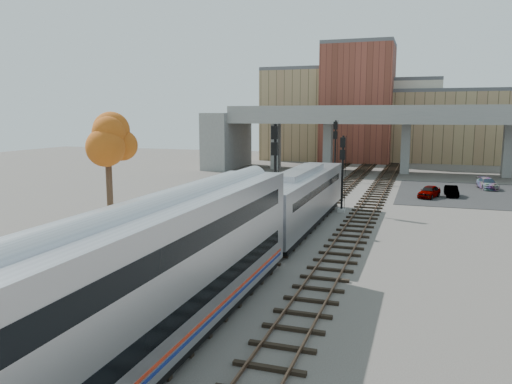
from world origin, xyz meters
The scene contains 17 objects.
ground centered at (0.00, 0.00, 0.00)m, with size 160.00×160.00×0.00m, color #47423D.
platform centered at (-7.25, 0.00, 0.17)m, with size 4.50×60.00×0.35m, color #9E9E99.
yellow_strip centered at (-5.35, 0.00, 0.35)m, with size 0.70×60.00×0.01m, color yellow.
tracks centered at (0.93, 12.50, 0.08)m, with size 10.70×95.00×0.25m.
overpass centered at (4.92, 45.00, 5.81)m, with size 54.00×12.00×9.50m.
buildings_far centered at (1.26, 66.57, 7.88)m, with size 43.00×21.00×20.60m.
parking_lot centered at (14.00, 28.00, 0.02)m, with size 14.00×18.00×0.04m, color black.
locomotive centered at (1.00, 7.12, 2.28)m, with size 3.02×19.05×4.10m.
coach centered at (1.00, -15.49, 2.80)m, with size 3.03×25.00×5.00m.
signal_mast_near centered at (-1.10, 7.63, 3.86)m, with size 0.60×0.64×7.59m.
signal_mast_mid centered at (3.00, 13.89, 3.14)m, with size 0.60×0.64×6.53m.
signal_mast_far centered at (-1.10, 34.30, 3.85)m, with size 0.60×0.64×7.57m.
station_sign centered at (-8.23, -4.76, 1.98)m, with size 0.86×0.36×2.27m.
tree centered at (-11.06, 0.92, 6.49)m, with size 3.60×3.60×8.74m.
car_a centered at (10.17, 24.07, 0.65)m, with size 1.44×3.59×1.22m, color #99999E.
car_b centered at (12.33, 25.58, 0.58)m, with size 1.15×3.28×1.08m, color #99999E.
car_c centered at (16.37, 32.40, 0.64)m, with size 1.69×4.15×1.20m, color #99999E.
Camera 1 is at (9.45, -28.19, 8.28)m, focal length 35.00 mm.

